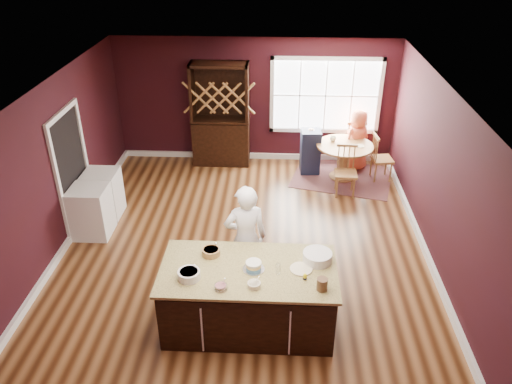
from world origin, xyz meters
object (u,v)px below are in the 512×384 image
kitchen_island (249,298)px  dining_table (344,154)px  layer_cake (254,266)px  toddler (308,135)px  chair_south (346,171)px  seated_woman (357,140)px  baker (246,239)px  washer (91,211)px  hutch (220,115)px  dryer (103,194)px  chair_north (354,141)px  high_chair (310,151)px  chair_east (382,157)px

kitchen_island → dining_table: 4.70m
layer_cake → toddler: size_ratio=1.09×
chair_south → seated_woman: seated_woman is taller
baker → washer: bearing=-37.6°
layer_cake → seated_woman: bearing=68.0°
hutch → toddler: bearing=-7.8°
seated_woman → dryer: seated_woman is taller
layer_cake → chair_north: (1.92, 5.09, -0.45)m
layer_cake → kitchen_island: bearing=173.9°
chair_south → baker: bearing=-119.8°
dining_table → high_chair: 0.73m
dining_table → chair_east: (0.78, -0.02, -0.03)m
chair_south → toddler: size_ratio=3.90×
chair_south → hutch: hutch is taller
seated_woman → dryer: bearing=-9.5°
chair_north → chair_south: bearing=75.2°
chair_south → dining_table: bearing=88.7°
washer → layer_cake: bearing=-35.4°
chair_south → washer: (-4.49, -1.61, -0.06)m
hutch → high_chair: bearing=-10.9°
dining_table → kitchen_island: bearing=-111.3°
kitchen_island → high_chair: high_chair is taller
chair_east → chair_north: bearing=27.3°
baker → dryer: baker is taller
baker → toddler: (1.04, 3.94, -0.03)m
toddler → kitchen_island: bearing=-101.4°
baker → hutch: bearing=-91.9°
dining_table → high_chair: (-0.69, 0.23, -0.04)m
chair_north → hutch: (-2.90, -0.10, 0.59)m
toddler → dryer: (-3.78, -2.05, -0.38)m
seated_woman → toddler: 1.07m
baker → chair_north: (2.07, 4.29, -0.32)m
dining_table → chair_south: bearing=-93.0°
kitchen_island → toddler: toddler is taller
kitchen_island → layer_cake: size_ratio=8.02×
dining_table → dryer: 4.83m
baker → washer: 3.03m
kitchen_island → layer_cake: (0.07, -0.01, 0.54)m
kitchen_island → seated_woman: (2.02, 4.82, 0.23)m
kitchen_island → high_chair: 4.72m
kitchen_island → chair_east: bearing=60.3°
kitchen_island → chair_south: 4.02m
high_chair → hutch: size_ratio=0.44×
washer → dryer: (0.00, 0.64, -0.01)m
dining_table → high_chair: high_chair is taller
dryer → washer: bearing=-90.0°
chair_south → seated_woman: size_ratio=0.76×
chair_south → washer: chair_south is taller
seated_woman → kitchen_island: bearing=34.0°
layer_cake → dining_table: bearing=69.5°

